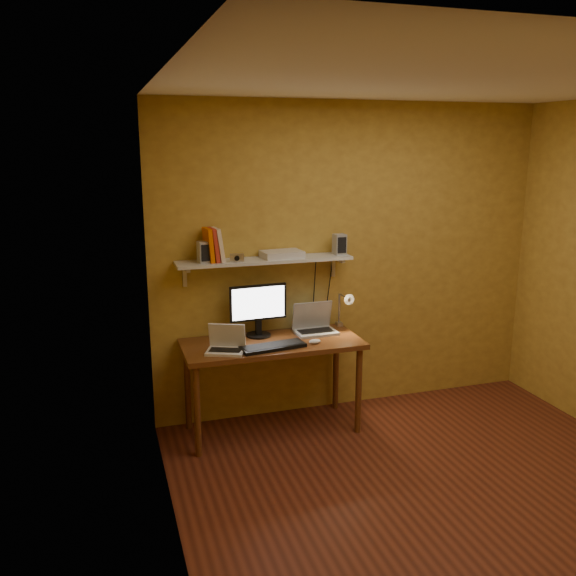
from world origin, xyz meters
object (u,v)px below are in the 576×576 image
object	(u,v)px
wall_shelf	(265,261)
desk	(272,352)
shelf_camera	(237,258)
netbook	(226,344)
speaker_left	(204,252)
mouse	(315,341)
laptop	(314,324)
speaker_right	(339,244)
router	(282,254)
monitor	(258,307)
desk_lamp	(345,305)
keyboard	(273,347)

from	to	relation	value
wall_shelf	desk	bearing A→B (deg)	-90.00
wall_shelf	shelf_camera	world-z (taller)	shelf_camera
netbook	speaker_left	bearing A→B (deg)	131.05
netbook	mouse	size ratio (longest dim) A/B	3.50
laptop	speaker_left	world-z (taller)	speaker_left
speaker_right	router	world-z (taller)	speaker_right
desk	monitor	xyz separation A→B (m)	(-0.06, 0.17, 0.32)
wall_shelf	netbook	world-z (taller)	wall_shelf
desk	netbook	xyz separation A→B (m)	(-0.39, -0.11, 0.14)
desk_lamp	router	xyz separation A→B (m)	(-0.52, 0.08, 0.44)
desk	mouse	size ratio (longest dim) A/B	14.91
monitor	netbook	world-z (taller)	monitor
keyboard	router	xyz separation A→B (m)	(0.18, 0.36, 0.64)
speaker_left	router	bearing A→B (deg)	-6.17
wall_shelf	laptop	distance (m)	0.68
monitor	keyboard	bearing A→B (deg)	-88.79
desk	router	world-z (taller)	router
desk_lamp	speaker_right	bearing A→B (deg)	114.24
wall_shelf	laptop	size ratio (longest dim) A/B	4.17
desk_lamp	laptop	bearing A→B (deg)	176.89
wall_shelf	speaker_right	bearing A→B (deg)	-0.16
desk	mouse	distance (m)	0.35
desk	speaker_left	xyz separation A→B (m)	(-0.48, 0.18, 0.79)
monitor	mouse	size ratio (longest dim) A/B	4.98
laptop	keyboard	size ratio (longest dim) A/B	0.68
desk	desk_lamp	world-z (taller)	desk_lamp
netbook	shelf_camera	distance (m)	0.66
desk	monitor	bearing A→B (deg)	110.65
mouse	router	size ratio (longest dim) A/B	0.30
laptop	keyboard	world-z (taller)	laptop
speaker_left	router	world-z (taller)	speaker_left
keyboard	desk	bearing A→B (deg)	68.13
wall_shelf	desk_lamp	size ratio (longest dim) A/B	3.73
desk	wall_shelf	distance (m)	0.72
wall_shelf	router	world-z (taller)	router
laptop	keyboard	bearing A→B (deg)	-146.88
monitor	keyboard	xyz separation A→B (m)	(0.03, -0.33, -0.22)
wall_shelf	speaker_left	bearing A→B (deg)	-178.30
wall_shelf	speaker_right	xyz separation A→B (m)	(0.63, -0.00, 0.10)
keyboard	speaker_right	size ratio (longest dim) A/B	2.98
shelf_camera	router	distance (m)	0.39
wall_shelf	desk_lamp	world-z (taller)	wall_shelf
monitor	desk_lamp	world-z (taller)	monitor
laptop	speaker_right	size ratio (longest dim) A/B	2.01
shelf_camera	desk_lamp	bearing A→B (deg)	0.06
laptop	mouse	world-z (taller)	laptop
desk	shelf_camera	bearing A→B (deg)	152.37
wall_shelf	router	size ratio (longest dim) A/B	4.41
monitor	speaker_right	size ratio (longest dim) A/B	2.81
monitor	speaker_left	xyz separation A→B (m)	(-0.42, 0.01, 0.47)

